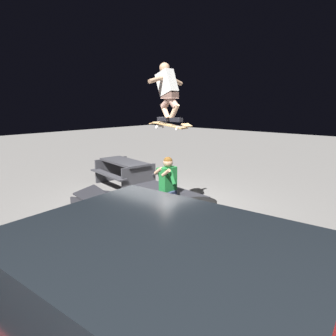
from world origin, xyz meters
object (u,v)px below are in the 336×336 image
Objects in this scene: ledge_box_main at (169,201)px; person_sitting_on_ledge at (164,185)px; trash_bin at (202,226)px; skateboard at (170,125)px; picnic_table_back at (124,169)px; kicker_ramp at (99,200)px; parked_car at (145,331)px; skater_airborne at (168,89)px.

person_sitting_on_ledge reaches higher than ledge_box_main.
skateboard is at bearing -28.75° from trash_bin.
skateboard reaches higher than picnic_table_back.
kicker_ramp is (1.66, 0.73, -0.17)m from ledge_box_main.
picnic_table_back is at bearing -23.82° from person_sitting_on_ledge.
trash_bin is at bearing -63.86° from parked_car.
skateboard is (-0.33, 0.37, 1.73)m from ledge_box_main.
picnic_table_back is (2.67, -1.10, -2.16)m from skater_airborne.
skateboard is 0.24× the size of parked_car.
ledge_box_main is at bearing -156.22° from kicker_ramp.
person_sitting_on_ledge is at bearing -25.25° from trash_bin.
skater_airborne is 1.28× the size of trash_bin.
skater_airborne is 2.70m from trash_bin.
skateboard is at bearing -51.62° from parked_car.
trash_bin is at bearing 152.13° from skater_airborne.
skateboard reaches higher than parked_car.
parked_car is (-5.24, 4.28, 0.29)m from picnic_table_back.
picnic_table_back is 6.77m from parked_car.
skateboard is 0.91× the size of kicker_ramp.
trash_bin is (-1.64, 1.08, 0.20)m from ledge_box_main.
skater_airborne reaches higher than person_sitting_on_ledge.
kicker_ramp is 0.26× the size of parked_car.
kicker_ramp is (1.88, 0.31, -0.66)m from person_sitting_on_ledge.
skater_airborne reaches higher than parked_car.
picnic_table_back is at bearing -17.11° from ledge_box_main.
person_sitting_on_ledge is 1.51× the size of trash_bin.
parked_car is at bearing 140.76° from picnic_table_back.
ledge_box_main is 0.43× the size of parked_car.
kicker_ramp is at bearing -6.17° from trash_bin.
kicker_ramp is at bearing 10.35° from skateboard.
picnic_table_back is (2.73, -1.11, -1.47)m from skateboard.
person_sitting_on_ledge is 1.59m from trash_bin.
trash_bin is (-4.03, 1.82, -0.06)m from picnic_table_back.
person_sitting_on_ledge is 1.93m from skater_airborne.
kicker_ramp is at bearing 9.36° from person_sitting_on_ledge.
ledge_box_main is 1.97m from trash_bin.
person_sitting_on_ledge is at bearing 27.04° from skateboard.
person_sitting_on_ledge is at bearing -170.64° from kicker_ramp.
trash_bin is 2.76m from parked_car.
parked_car reaches higher than person_sitting_on_ledge.
ledge_box_main is 2.52m from picnic_table_back.
picnic_table_back is (2.62, -1.16, -0.23)m from person_sitting_on_ledge.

